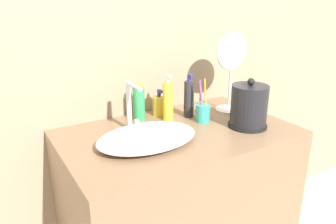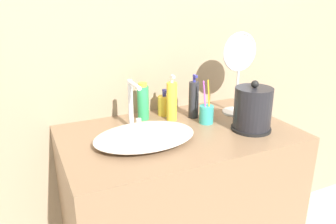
{
  "view_description": "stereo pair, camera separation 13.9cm",
  "coord_description": "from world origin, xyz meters",
  "px_view_note": "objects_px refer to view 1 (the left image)",
  "views": [
    {
      "loc": [
        -0.73,
        -0.81,
        1.43
      ],
      "look_at": [
        -0.05,
        0.31,
        0.96
      ],
      "focal_mm": 35.0,
      "sensor_mm": 36.0,
      "label": 1
    },
    {
      "loc": [
        -0.61,
        -0.87,
        1.43
      ],
      "look_at": [
        -0.05,
        0.31,
        0.96
      ],
      "focal_mm": 35.0,
      "sensor_mm": 36.0,
      "label": 2
    }
  ],
  "objects_px": {
    "hand_cream_bottle": "(168,101)",
    "vanity_mirror": "(231,67)",
    "toothbrush_cup": "(203,112)",
    "shampoo_bottle": "(139,103)",
    "faucet": "(131,104)",
    "mouthwash_bottle": "(159,105)",
    "lotion_bottle": "(189,99)",
    "electric_kettle": "(249,107)"
  },
  "relations": [
    {
      "from": "faucet",
      "to": "electric_kettle",
      "type": "xyz_separation_m",
      "value": [
        0.47,
        -0.23,
        -0.03
      ]
    },
    {
      "from": "faucet",
      "to": "lotion_bottle",
      "type": "height_order",
      "value": "faucet"
    },
    {
      "from": "lotion_bottle",
      "to": "shampoo_bottle",
      "type": "xyz_separation_m",
      "value": [
        -0.23,
        0.08,
        -0.0
      ]
    },
    {
      "from": "shampoo_bottle",
      "to": "hand_cream_bottle",
      "type": "height_order",
      "value": "hand_cream_bottle"
    },
    {
      "from": "lotion_bottle",
      "to": "toothbrush_cup",
      "type": "bearing_deg",
      "value": -79.76
    },
    {
      "from": "toothbrush_cup",
      "to": "shampoo_bottle",
      "type": "xyz_separation_m",
      "value": [
        -0.25,
        0.17,
        0.04
      ]
    },
    {
      "from": "faucet",
      "to": "shampoo_bottle",
      "type": "relative_size",
      "value": 1.24
    },
    {
      "from": "electric_kettle",
      "to": "faucet",
      "type": "bearing_deg",
      "value": 154.24
    },
    {
      "from": "toothbrush_cup",
      "to": "lotion_bottle",
      "type": "distance_m",
      "value": 0.11
    },
    {
      "from": "vanity_mirror",
      "to": "lotion_bottle",
      "type": "bearing_deg",
      "value": 171.4
    },
    {
      "from": "faucet",
      "to": "lotion_bottle",
      "type": "relative_size",
      "value": 1.05
    },
    {
      "from": "toothbrush_cup",
      "to": "vanity_mirror",
      "type": "bearing_deg",
      "value": 15.63
    },
    {
      "from": "hand_cream_bottle",
      "to": "vanity_mirror",
      "type": "distance_m",
      "value": 0.37
    },
    {
      "from": "toothbrush_cup",
      "to": "lotion_bottle",
      "type": "height_order",
      "value": "lotion_bottle"
    },
    {
      "from": "mouthwash_bottle",
      "to": "hand_cream_bottle",
      "type": "relative_size",
      "value": 0.6
    },
    {
      "from": "lotion_bottle",
      "to": "vanity_mirror",
      "type": "distance_m",
      "value": 0.27
    },
    {
      "from": "toothbrush_cup",
      "to": "mouthwash_bottle",
      "type": "relative_size",
      "value": 1.59
    },
    {
      "from": "hand_cream_bottle",
      "to": "electric_kettle",
      "type": "bearing_deg",
      "value": -44.47
    },
    {
      "from": "electric_kettle",
      "to": "toothbrush_cup",
      "type": "relative_size",
      "value": 1.07
    },
    {
      "from": "toothbrush_cup",
      "to": "vanity_mirror",
      "type": "distance_m",
      "value": 0.29
    },
    {
      "from": "lotion_bottle",
      "to": "mouthwash_bottle",
      "type": "xyz_separation_m",
      "value": [
        -0.11,
        0.09,
        -0.04
      ]
    },
    {
      "from": "shampoo_bottle",
      "to": "hand_cream_bottle",
      "type": "xyz_separation_m",
      "value": [
        0.12,
        -0.07,
        0.01
      ]
    },
    {
      "from": "lotion_bottle",
      "to": "faucet",
      "type": "bearing_deg",
      "value": -176.36
    },
    {
      "from": "toothbrush_cup",
      "to": "hand_cream_bottle",
      "type": "bearing_deg",
      "value": 140.16
    },
    {
      "from": "hand_cream_bottle",
      "to": "vanity_mirror",
      "type": "height_order",
      "value": "vanity_mirror"
    },
    {
      "from": "faucet",
      "to": "hand_cream_bottle",
      "type": "xyz_separation_m",
      "value": [
        0.21,
        0.03,
        -0.03
      ]
    },
    {
      "from": "faucet",
      "to": "hand_cream_bottle",
      "type": "relative_size",
      "value": 1.02
    },
    {
      "from": "electric_kettle",
      "to": "mouthwash_bottle",
      "type": "xyz_separation_m",
      "value": [
        -0.27,
        0.34,
        -0.04
      ]
    },
    {
      "from": "faucet",
      "to": "toothbrush_cup",
      "type": "xyz_separation_m",
      "value": [
        0.34,
        -0.07,
        -0.08
      ]
    },
    {
      "from": "mouthwash_bottle",
      "to": "lotion_bottle",
      "type": "bearing_deg",
      "value": -38.75
    },
    {
      "from": "lotion_bottle",
      "to": "shampoo_bottle",
      "type": "height_order",
      "value": "lotion_bottle"
    },
    {
      "from": "shampoo_bottle",
      "to": "electric_kettle",
      "type": "bearing_deg",
      "value": -40.36
    },
    {
      "from": "faucet",
      "to": "mouthwash_bottle",
      "type": "relative_size",
      "value": 1.69
    },
    {
      "from": "electric_kettle",
      "to": "hand_cream_bottle",
      "type": "relative_size",
      "value": 1.03
    },
    {
      "from": "vanity_mirror",
      "to": "toothbrush_cup",
      "type": "bearing_deg",
      "value": -164.37
    },
    {
      "from": "faucet",
      "to": "mouthwash_bottle",
      "type": "bearing_deg",
      "value": 28.98
    },
    {
      "from": "electric_kettle",
      "to": "hand_cream_bottle",
      "type": "bearing_deg",
      "value": 135.53
    },
    {
      "from": "faucet",
      "to": "mouthwash_bottle",
      "type": "distance_m",
      "value": 0.24
    },
    {
      "from": "faucet",
      "to": "toothbrush_cup",
      "type": "distance_m",
      "value": 0.35
    },
    {
      "from": "mouthwash_bottle",
      "to": "hand_cream_bottle",
      "type": "height_order",
      "value": "hand_cream_bottle"
    },
    {
      "from": "vanity_mirror",
      "to": "mouthwash_bottle",
      "type": "bearing_deg",
      "value": 159.72
    },
    {
      "from": "hand_cream_bottle",
      "to": "faucet",
      "type": "bearing_deg",
      "value": -170.7
    }
  ]
}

